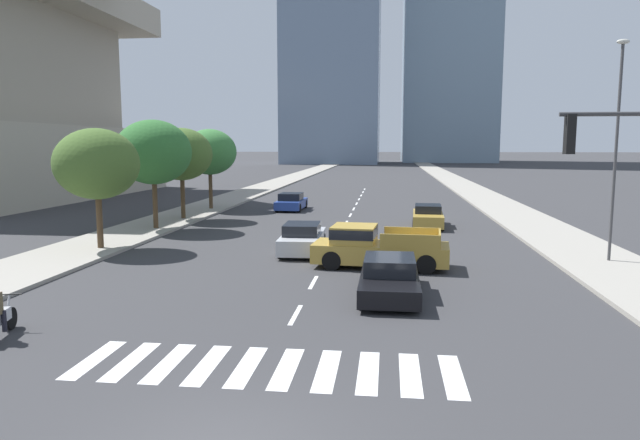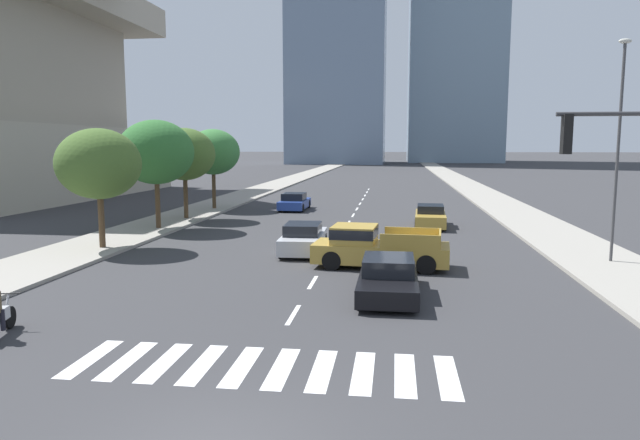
# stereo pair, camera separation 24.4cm
# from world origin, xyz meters

# --- Properties ---
(sidewalk_east) EXTENTS (4.00, 260.00, 0.15)m
(sidewalk_east) POSITION_xyz_m (11.46, 30.00, 0.07)
(sidewalk_east) COLOR gray
(sidewalk_east) RESTS_ON ground
(sidewalk_west) EXTENTS (4.00, 260.00, 0.15)m
(sidewalk_west) POSITION_xyz_m (-11.46, 30.00, 0.07)
(sidewalk_west) COLOR gray
(sidewalk_west) RESTS_ON ground
(crosswalk_near) EXTENTS (8.55, 2.41, 0.01)m
(crosswalk_near) POSITION_xyz_m (-0.00, 3.69, 0.00)
(crosswalk_near) COLOR silver
(crosswalk_near) RESTS_ON ground
(lane_divider_center) EXTENTS (0.14, 50.00, 0.01)m
(lane_divider_center) POSITION_xyz_m (0.00, 31.69, 0.00)
(lane_divider_center) COLOR silver
(lane_divider_center) RESTS_ON ground
(pickup_truck) EXTENTS (5.53, 2.48, 1.67)m
(pickup_truck) POSITION_xyz_m (2.08, 14.60, 0.81)
(pickup_truck) COLOR #B28E38
(pickup_truck) RESTS_ON ground
(sedan_silver_0) EXTENTS (1.93, 4.59, 1.35)m
(sedan_silver_0) POSITION_xyz_m (-1.26, 17.46, 0.62)
(sedan_silver_0) COLOR #B7BABF
(sedan_silver_0) RESTS_ON ground
(sedan_black_1) EXTENTS (1.92, 4.66, 1.25)m
(sedan_black_1) POSITION_xyz_m (2.70, 10.24, 0.57)
(sedan_black_1) COLOR black
(sedan_black_1) RESTS_ON ground
(sedan_blue_2) EXTENTS (1.94, 4.33, 1.30)m
(sedan_blue_2) POSITION_xyz_m (-4.66, 34.41, 0.60)
(sedan_blue_2) COLOR navy
(sedan_blue_2) RESTS_ON ground
(sedan_gold_3) EXTENTS (1.96, 4.60, 1.31)m
(sedan_gold_3) POSITION_xyz_m (5.02, 26.55, 0.61)
(sedan_gold_3) COLOR #B28E38
(sedan_gold_3) RESTS_ON ground
(street_lamp_east) EXTENTS (0.50, 0.24, 8.90)m
(street_lamp_east) POSITION_xyz_m (11.76, 16.37, 5.22)
(street_lamp_east) COLOR #3F3F42
(street_lamp_east) RESTS_ON sidewalk_east
(street_tree_nearest) EXTENTS (3.83, 3.83, 5.52)m
(street_tree_nearest) POSITION_xyz_m (-10.66, 16.68, 4.03)
(street_tree_nearest) COLOR #4C3823
(street_tree_nearest) RESTS_ON sidewalk_west
(street_tree_second) EXTENTS (4.30, 4.30, 6.17)m
(street_tree_second) POSITION_xyz_m (-10.66, 23.12, 4.48)
(street_tree_second) COLOR #4C3823
(street_tree_second) RESTS_ON sidewalk_west
(street_tree_third) EXTENTS (3.96, 3.96, 5.84)m
(street_tree_third) POSITION_xyz_m (-10.66, 27.60, 4.30)
(street_tree_third) COLOR #4C3823
(street_tree_third) RESTS_ON sidewalk_west
(street_tree_fourth) EXTENTS (3.99, 3.99, 5.93)m
(street_tree_fourth) POSITION_xyz_m (-10.66, 33.52, 4.37)
(street_tree_fourth) COLOR #4C3823
(street_tree_fourth) RESTS_ON sidewalk_west
(office_tower_center_skyline) EXTENTS (25.80, 28.88, 99.82)m
(office_tower_center_skyline) POSITION_xyz_m (19.30, 165.63, 44.75)
(office_tower_center_skyline) COLOR #7A93A8
(office_tower_center_skyline) RESTS_ON ground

